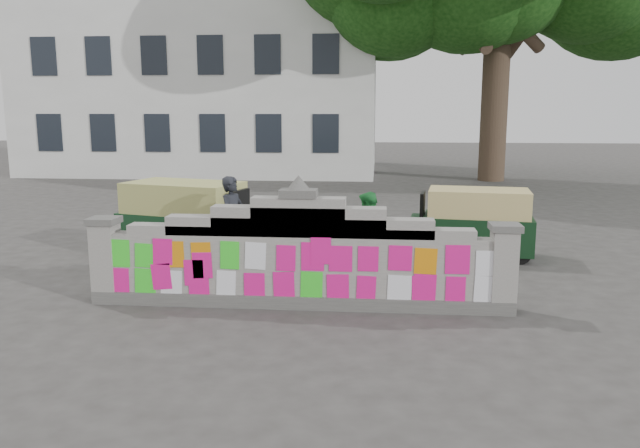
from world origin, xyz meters
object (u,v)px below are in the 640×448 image
Objects in this scene: cyclist_rider at (233,235)px; pedestrian at (367,233)px; cyclist_bike at (234,252)px; rickshaw_left at (188,219)px; rickshaw_right at (474,222)px.

cyclist_rider is 1.04× the size of pedestrian.
rickshaw_left reaches higher than cyclist_bike.
cyclist_bike is 4.96m from rickshaw_right.
rickshaw_left is 1.13× the size of rickshaw_right.
rickshaw_left is at bearing 14.79° from rickshaw_right.
cyclist_bike is 2.42m from pedestrian.
rickshaw_left is (-1.23, 1.33, 0.34)m from cyclist_bike.
cyclist_bike is 1.84m from rickshaw_left.
pedestrian is 2.65m from rickshaw_right.
rickshaw_left reaches higher than rickshaw_right.
pedestrian is (2.35, 0.51, 0.29)m from cyclist_bike.
cyclist_rider is at bearing -77.76° from pedestrian.
cyclist_rider is at bearing 0.00° from cyclist_bike.
cyclist_rider is at bearing -31.37° from rickshaw_left.
cyclist_rider is 0.54× the size of rickshaw_left.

